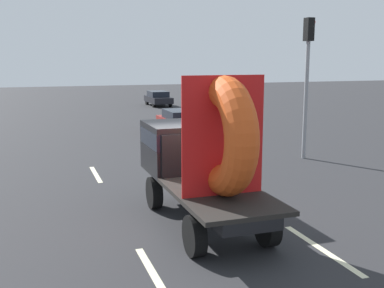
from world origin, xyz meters
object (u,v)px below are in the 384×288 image
object	(u,v)px
flatbed_truck	(200,153)
distant_sedan	(180,121)
oncoming_car	(158,98)
traffic_light	(307,68)

from	to	relation	value
flatbed_truck	distant_sedan	xyz separation A→B (m)	(3.76, 13.65, -1.07)
oncoming_car	traffic_light	bearing A→B (deg)	-89.70
distant_sedan	oncoming_car	world-z (taller)	distant_sedan
distant_sedan	oncoming_car	distance (m)	15.36
distant_sedan	traffic_light	size ratio (longest dim) A/B	0.70
flatbed_truck	distant_sedan	world-z (taller)	flatbed_truck
traffic_light	oncoming_car	distance (m)	23.19
flatbed_truck	distant_sedan	bearing A→B (deg)	74.58
distant_sedan	traffic_light	distance (m)	8.91
traffic_light	oncoming_car	size ratio (longest dim) A/B	1.47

